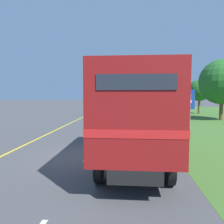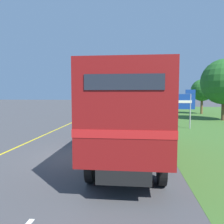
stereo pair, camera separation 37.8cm
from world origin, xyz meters
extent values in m
plane|color=#444447|center=(0.00, 0.00, 0.00)|extent=(200.00, 200.00, 0.00)
cube|color=yellow|center=(-3.70, 12.84, 0.00)|extent=(0.12, 53.70, 0.01)
cube|color=white|center=(0.00, 0.51, 0.00)|extent=(0.12, 2.60, 0.01)
cube|color=white|center=(0.00, 7.11, 0.00)|extent=(0.12, 2.60, 0.01)
cube|color=white|center=(0.00, 13.71, 0.00)|extent=(0.12, 2.60, 0.01)
cube|color=white|center=(0.00, 20.31, 0.00)|extent=(0.12, 2.60, 0.01)
cube|color=white|center=(0.00, 26.91, 0.00)|extent=(0.12, 2.60, 0.01)
cylinder|color=black|center=(0.85, 3.40, 0.50)|extent=(0.22, 1.00, 1.00)
cylinder|color=black|center=(2.92, 3.40, 0.50)|extent=(0.22, 1.00, 1.00)
cylinder|color=black|center=(0.85, -2.72, 0.50)|extent=(0.22, 1.00, 1.00)
cylinder|color=black|center=(2.92, -2.72, 0.50)|extent=(0.22, 1.00, 1.00)
cube|color=black|center=(1.89, 0.00, 0.68)|extent=(1.32, 8.17, 0.36)
cube|color=maroon|center=(1.89, -1.05, 2.18)|extent=(2.41, 6.07, 2.64)
cube|color=red|center=(1.89, -1.05, 1.72)|extent=(2.43, 6.09, 0.20)
cube|color=#232833|center=(1.89, -4.10, 2.90)|extent=(1.81, 0.03, 0.36)
cube|color=maroon|center=(1.89, 3.04, 1.81)|extent=(2.31, 2.10, 1.90)
cube|color=#283342|center=(1.89, 4.10, 2.05)|extent=(2.05, 0.03, 0.85)
cylinder|color=black|center=(-2.72, 18.82, 0.33)|extent=(0.16, 0.66, 0.66)
cylinder|color=black|center=(-1.24, 18.82, 0.33)|extent=(0.16, 0.66, 0.66)
cylinder|color=black|center=(-2.72, 16.08, 0.33)|extent=(0.16, 0.66, 0.66)
cylinder|color=black|center=(-1.24, 16.08, 0.33)|extent=(0.16, 0.66, 0.66)
cube|color=white|center=(-1.98, 17.45, 0.76)|extent=(1.80, 4.42, 0.85)
cube|color=#282D38|center=(-1.98, 17.27, 1.54)|extent=(1.55, 2.43, 0.72)
cube|color=red|center=(-2.61, 15.23, 0.90)|extent=(0.20, 0.03, 0.14)
cube|color=red|center=(-1.35, 15.23, 0.90)|extent=(0.20, 0.03, 0.14)
cylinder|color=#9E9EA3|center=(4.81, 8.26, 1.33)|extent=(0.09, 0.09, 2.67)
cylinder|color=#9E9EA3|center=(6.40, 8.26, 1.33)|extent=(0.09, 0.09, 2.67)
cube|color=navy|center=(5.61, 8.26, 2.08)|extent=(2.28, 0.06, 1.17)
cube|color=navy|center=(6.38, 8.26, 2.85)|extent=(0.73, 0.06, 0.32)
cube|color=silver|center=(5.61, 8.22, 2.08)|extent=(1.78, 0.02, 0.21)
cylinder|color=brown|center=(11.13, 14.19, 1.04)|extent=(0.36, 0.36, 2.09)
sphere|color=#236023|center=(11.13, 14.19, 3.92)|extent=(4.59, 4.59, 4.59)
cylinder|color=brown|center=(11.23, 21.74, 1.02)|extent=(0.31, 0.31, 2.05)
sphere|color=#236023|center=(11.23, 21.74, 3.22)|extent=(2.95, 2.95, 2.95)
camera|label=1|loc=(1.75, -9.03, 2.62)|focal=35.00mm
camera|label=2|loc=(2.13, -8.99, 2.62)|focal=35.00mm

